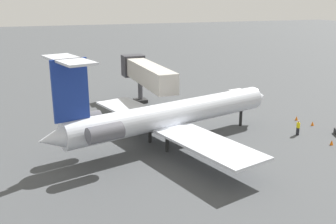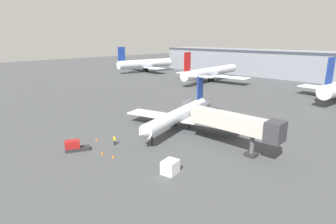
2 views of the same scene
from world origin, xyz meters
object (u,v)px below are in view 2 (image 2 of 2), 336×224
(jet_bridge, at_px, (240,124))
(cargo_container_uld, at_px, (170,167))
(regional_jet, at_px, (180,114))
(traffic_cone_far, at_px, (96,140))
(traffic_cone_near, at_px, (102,153))
(baggage_tug_lead, at_px, (75,146))
(parked_airliner_west_mid, at_px, (211,72))
(traffic_cone_mid, at_px, (113,156))
(parked_airliner_west_end, at_px, (145,64))
(ground_crew_marshaller, at_px, (114,140))

(jet_bridge, relative_size, cargo_container_uld, 6.23)
(regional_jet, xyz_separation_m, traffic_cone_far, (-6.34, -16.21, -3.02))
(jet_bridge, xyz_separation_m, traffic_cone_near, (-15.51, -16.33, -4.60))
(regional_jet, height_order, baggage_tug_lead, regional_jet)
(cargo_container_uld, bearing_deg, jet_bridge, 77.27)
(traffic_cone_near, distance_m, parked_airliner_west_mid, 82.15)
(traffic_cone_mid, bearing_deg, parked_airliner_west_end, 135.61)
(traffic_cone_mid, relative_size, parked_airliner_west_mid, 0.01)
(regional_jet, bearing_deg, baggage_tug_lead, -103.42)
(cargo_container_uld, height_order, traffic_cone_mid, cargo_container_uld)
(traffic_cone_near, bearing_deg, jet_bridge, 46.47)
(traffic_cone_mid, height_order, traffic_cone_far, same)
(traffic_cone_mid, bearing_deg, traffic_cone_near, -170.73)
(baggage_tug_lead, distance_m, traffic_cone_far, 5.18)
(jet_bridge, height_order, traffic_cone_mid, jet_bridge)
(cargo_container_uld, xyz_separation_m, traffic_cone_near, (-12.49, -2.98, -0.68))
(cargo_container_uld, bearing_deg, ground_crew_marshaller, 176.38)
(parked_airliner_west_mid, bearing_deg, ground_crew_marshaller, -67.29)
(cargo_container_uld, distance_m, parked_airliner_west_end, 118.76)
(cargo_container_uld, height_order, traffic_cone_near, cargo_container_uld)
(cargo_container_uld, xyz_separation_m, parked_airliner_west_end, (-90.80, 76.46, 3.54))
(jet_bridge, height_order, ground_crew_marshaller, jet_bridge)
(traffic_cone_far, xyz_separation_m, parked_airliner_west_mid, (-26.14, 72.93, 3.91))
(regional_jet, xyz_separation_m, parked_airliner_west_mid, (-32.48, 56.72, 0.89))
(parked_airliner_west_end, bearing_deg, parked_airliner_west_mid, -4.82)
(regional_jet, xyz_separation_m, parked_airliner_west_end, (-78.76, 60.62, 1.20))
(traffic_cone_near, height_order, parked_airliner_west_end, parked_airliner_west_end)
(jet_bridge, distance_m, traffic_cone_mid, 21.10)
(ground_crew_marshaller, height_order, parked_airliner_west_mid, parked_airliner_west_mid)
(baggage_tug_lead, distance_m, traffic_cone_near, 5.22)
(regional_jet, bearing_deg, cargo_container_uld, -52.76)
(cargo_container_uld, relative_size, parked_airliner_west_end, 0.08)
(jet_bridge, xyz_separation_m, parked_airliner_west_mid, (-47.54, 59.22, -0.69))
(ground_crew_marshaller, xyz_separation_m, baggage_tug_lead, (-2.56, -6.29, -0.02))
(ground_crew_marshaller, distance_m, traffic_cone_far, 4.10)
(ground_crew_marshaller, height_order, traffic_cone_near, ground_crew_marshaller)
(traffic_cone_near, bearing_deg, cargo_container_uld, 13.43)
(jet_bridge, xyz_separation_m, parked_airliner_west_end, (-93.81, 63.12, -0.38))
(ground_crew_marshaller, bearing_deg, parked_airliner_west_end, 135.27)
(baggage_tug_lead, relative_size, cargo_container_uld, 1.60)
(regional_jet, height_order, traffic_cone_mid, regional_jet)
(cargo_container_uld, height_order, parked_airliner_west_end, parked_airliner_west_end)
(ground_crew_marshaller, relative_size, traffic_cone_near, 3.07)
(jet_bridge, height_order, cargo_container_uld, jet_bridge)
(baggage_tug_lead, distance_m, parked_airliner_west_end, 110.18)
(traffic_cone_near, distance_m, traffic_cone_far, 6.44)
(ground_crew_marshaller, distance_m, baggage_tug_lead, 6.79)
(traffic_cone_far, relative_size, parked_airliner_west_mid, 0.01)
(ground_crew_marshaller, bearing_deg, regional_jet, 80.50)
(ground_crew_marshaller, distance_m, traffic_cone_near, 4.45)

